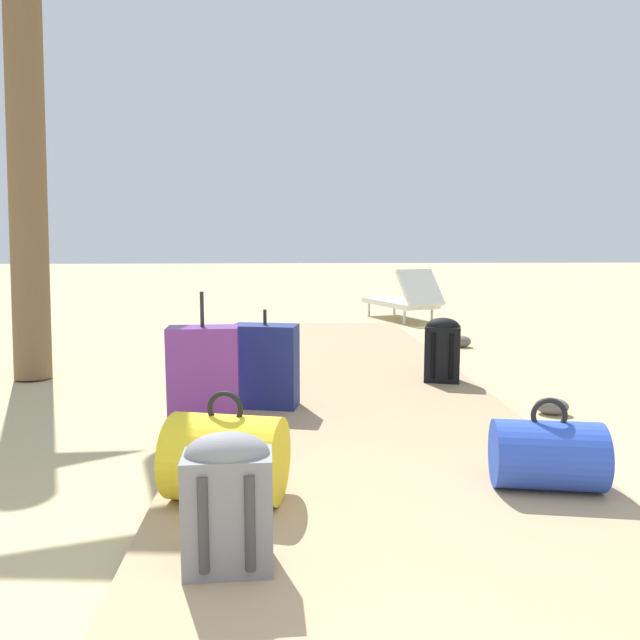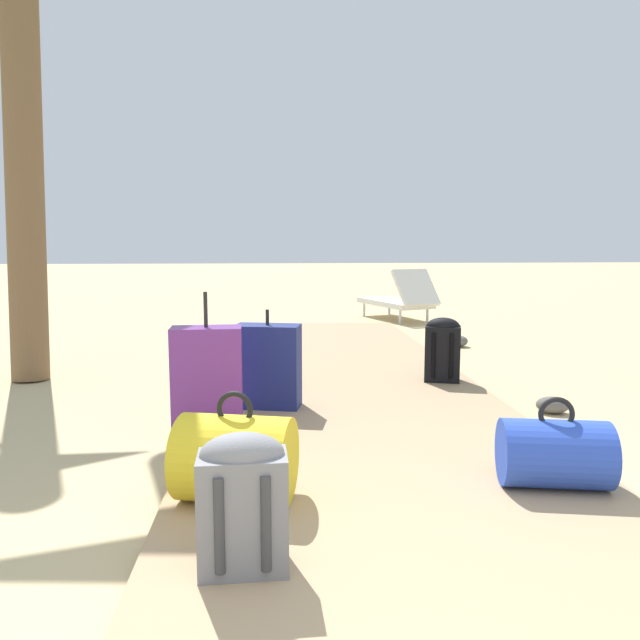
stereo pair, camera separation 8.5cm
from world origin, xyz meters
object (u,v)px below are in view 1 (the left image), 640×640
object	(u,v)px
suitcase_purple	(204,376)
lounge_chair	(404,299)
backpack_black	(442,348)
duffel_bag_yellow	(226,458)
suitcase_navy	(265,366)
duffel_bag_olive	(238,366)
duffel_bag_blue	(547,454)
backpack_grey	(228,498)

from	to	relation	value
suitcase_purple	lounge_chair	bearing A→B (deg)	66.68
backpack_black	lounge_chair	distance (m)	4.47
duffel_bag_yellow	backpack_black	distance (m)	2.68
lounge_chair	backpack_black	bearing A→B (deg)	-97.48
suitcase_navy	lounge_chair	size ratio (longest dim) A/B	0.41
duffel_bag_yellow	duffel_bag_olive	bearing A→B (deg)	92.74
suitcase_purple	lounge_chair	world-z (taller)	suitcase_purple
suitcase_navy	lounge_chair	xyz separation A→B (m)	(2.00, 5.10, -0.04)
duffel_bag_blue	duffel_bag_olive	size ratio (longest dim) A/B	1.06
backpack_grey	duffel_bag_yellow	bearing A→B (deg)	96.01
suitcase_purple	duffel_bag_yellow	bearing A→B (deg)	-77.97
suitcase_purple	backpack_grey	bearing A→B (deg)	-79.98
backpack_grey	duffel_bag_blue	xyz separation A→B (m)	(1.41, 0.61, -0.10)
duffel_bag_blue	duffel_bag_yellow	world-z (taller)	duffel_bag_yellow
backpack_grey	duffel_bag_olive	world-z (taller)	backpack_grey
backpack_grey	duffel_bag_blue	distance (m)	1.54
suitcase_purple	duffel_bag_olive	world-z (taller)	suitcase_purple
lounge_chair	duffel_bag_blue	bearing A→B (deg)	-95.72
duffel_bag_blue	duffel_bag_yellow	distance (m)	1.47
duffel_bag_olive	lounge_chair	xyz separation A→B (m)	(2.23, 4.48, 0.09)
backpack_black	duffel_bag_yellow	bearing A→B (deg)	-125.24
backpack_black	backpack_grey	bearing A→B (deg)	-118.30
suitcase_navy	duffel_bag_blue	bearing A→B (deg)	-48.01
duffel_bag_blue	lounge_chair	world-z (taller)	lounge_chair
duffel_bag_yellow	backpack_grey	bearing A→B (deg)	-83.99
backpack_grey	backpack_black	xyz separation A→B (m)	(1.49, 2.76, 0.02)
backpack_grey	lounge_chair	xyz separation A→B (m)	(2.07, 7.19, -0.01)
duffel_bag_olive	suitcase_navy	distance (m)	0.67
duffel_bag_blue	backpack_black	xyz separation A→B (m)	(0.08, 2.15, 0.11)
suitcase_navy	suitcase_purple	bearing A→B (deg)	-132.98
duffel_bag_yellow	backpack_black	size ratio (longest dim) A/B	1.09
duffel_bag_yellow	duffel_bag_olive	world-z (taller)	duffel_bag_yellow
duffel_bag_olive	suitcase_purple	bearing A→B (deg)	-97.77
lounge_chair	suitcase_purple	bearing A→B (deg)	-113.32
backpack_grey	duffel_bag_olive	size ratio (longest dim) A/B	0.97
duffel_bag_blue	duffel_bag_olive	distance (m)	2.62
duffel_bag_yellow	lounge_chair	size ratio (longest dim) A/B	0.35
suitcase_purple	backpack_black	xyz separation A→B (m)	(1.79, 1.06, -0.03)
suitcase_navy	duffel_bag_olive	bearing A→B (deg)	110.85
backpack_grey	duffel_bag_olive	distance (m)	2.72
duffel_bag_olive	backpack_black	distance (m)	1.65
duffel_bag_blue	backpack_black	world-z (taller)	backpack_black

